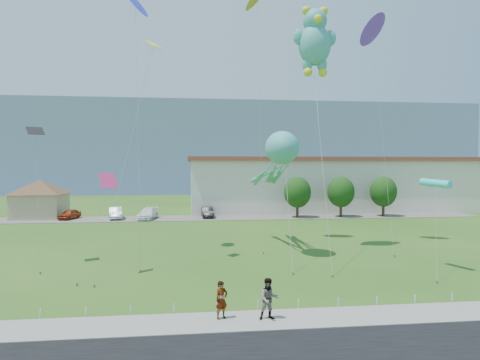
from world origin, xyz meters
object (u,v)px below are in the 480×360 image
object	(u,v)px
pedestrian_right	(269,299)
parked_car_white	(148,214)
pavilion	(40,195)
teddy_bear_kite	(315,40)
parked_car_black	(207,212)
parked_car_red	(70,214)
warehouse	(379,183)
pedestrian_left	(221,300)
octopus_kite	(278,160)
parked_car_silver	(115,213)

from	to	relation	value
pedestrian_right	parked_car_white	bearing A→B (deg)	100.58
pavilion	teddy_bear_kite	bearing A→B (deg)	-39.28
parked_car_black	parked_car_red	bearing A→B (deg)	177.85
warehouse	parked_car_white	world-z (taller)	warehouse
pedestrian_left	parked_car_black	xyz separation A→B (m)	(0.94, 37.87, -0.20)
octopus_kite	pedestrian_left	bearing A→B (deg)	-110.90
pavilion	octopus_kite	bearing A→B (deg)	-43.69
warehouse	parked_car_white	size ratio (longest dim) A/B	12.71
warehouse	parked_car_red	xyz separation A→B (m)	(-45.60, -8.42, -3.43)
parked_car_black	teddy_bear_kite	size ratio (longest dim) A/B	0.21
pedestrian_left	octopus_kite	size ratio (longest dim) A/B	0.13
octopus_kite	teddy_bear_kite	xyz separation A→B (m)	(3.30, 0.98, 9.94)
parked_car_silver	pedestrian_left	bearing A→B (deg)	-84.64
parked_car_silver	parked_car_black	world-z (taller)	parked_car_silver
parked_car_silver	octopus_kite	size ratio (longest dim) A/B	0.34
parked_car_white	octopus_kite	size ratio (longest dim) A/B	0.36
warehouse	pedestrian_left	world-z (taller)	warehouse
parked_car_black	warehouse	bearing A→B (deg)	15.28
pavilion	octopus_kite	xyz separation A→B (m)	(26.81, -25.60, 4.41)
parked_car_red	parked_car_black	xyz separation A→B (m)	(17.69, -0.13, 0.05)
parked_car_black	octopus_kite	world-z (taller)	octopus_kite
pedestrian_right	warehouse	bearing A→B (deg)	57.42
pedestrian_right	parked_car_black	size ratio (longest dim) A/B	0.44
pedestrian_right	teddy_bear_kite	bearing A→B (deg)	64.19
warehouse	parked_car_white	bearing A→B (deg)	-165.03
pedestrian_right	parked_car_black	xyz separation A→B (m)	(-1.17, 38.22, -0.28)
pedestrian_left	teddy_bear_kite	bearing A→B (deg)	32.04
warehouse	parked_car_red	world-z (taller)	warehouse
pavilion	parked_car_white	size ratio (longest dim) A/B	1.92
parked_car_silver	octopus_kite	xyz separation A→B (m)	(16.61, -22.91, 6.63)
parked_car_silver	pedestrian_right	bearing A→B (deg)	-81.89
parked_car_red	parked_car_white	bearing A→B (deg)	9.17
parked_car_white	parked_car_black	size ratio (longest dim) A/B	1.15
parked_car_white	pedestrian_right	bearing A→B (deg)	-67.51
pavilion	parked_car_red	xyz separation A→B (m)	(4.40, -2.42, -2.33)
pavilion	warehouse	size ratio (longest dim) A/B	0.15
teddy_bear_kite	pavilion	bearing A→B (deg)	140.72
pedestrian_left	parked_car_silver	bearing A→B (deg)	77.80
pedestrian_left	parked_car_black	size ratio (longest dim) A/B	0.41
pedestrian_left	pedestrian_right	world-z (taller)	pedestrian_right
pedestrian_right	parked_car_white	size ratio (longest dim) A/B	0.39
pavilion	octopus_kite	distance (m)	37.33
pavilion	parked_car_silver	distance (m)	10.78
warehouse	parked_car_black	xyz separation A→B (m)	(-27.91, -8.54, -3.38)
parked_car_white	parked_car_black	xyz separation A→B (m)	(7.70, 0.98, -0.01)
pavilion	parked_car_silver	size ratio (longest dim) A/B	2.04
parked_car_silver	parked_car_black	xyz separation A→B (m)	(11.89, 0.16, -0.06)
pedestrian_right	parked_car_red	size ratio (longest dim) A/B	0.49
pavilion	pedestrian_right	distance (m)	46.97
warehouse	parked_car_silver	size ratio (longest dim) A/B	13.53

